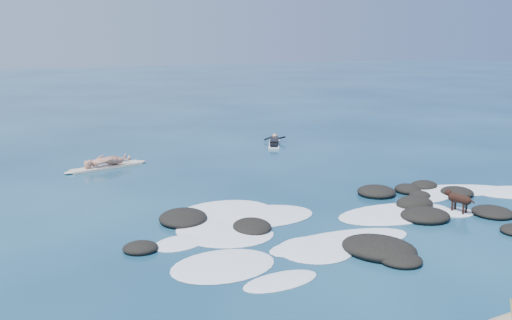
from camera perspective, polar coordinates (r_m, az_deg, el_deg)
name	(u,v)px	position (r m, az deg, el deg)	size (l,w,h in m)	color
ground	(349,216)	(16.23, 9.27, -5.54)	(160.00, 160.00, 0.00)	#0A2642
reef_rocks	(411,219)	(16.02, 15.23, -5.70)	(13.13, 8.04, 0.49)	black
breaking_foam	(359,221)	(15.81, 10.26, -6.02)	(13.57, 7.51, 0.12)	white
standing_surfer_rig	(106,149)	(22.23, -14.82, 1.06)	(3.26, 1.23, 1.88)	beige
paddling_surfer_rig	(274,142)	(26.20, 1.85, 1.80)	(1.54, 2.22, 0.40)	white
dog	(458,199)	(17.09, 19.56, -3.66)	(0.38, 1.03, 0.66)	black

